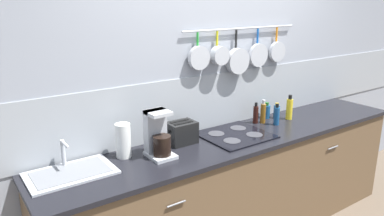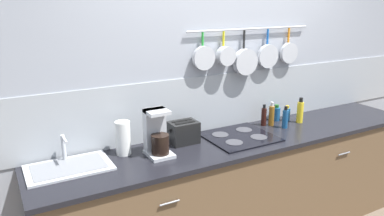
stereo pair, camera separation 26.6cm
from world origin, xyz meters
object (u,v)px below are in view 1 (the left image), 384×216
Objects in this scene: bottle_vinegar at (263,113)px; bottle_cooking_wine at (277,116)px; bottle_hot_sauce at (256,114)px; bottle_dish_soap at (289,108)px; bottle_sesame_oil at (266,111)px; paper_towel_roll at (123,141)px; bottle_olive_oil at (277,111)px; coffee_maker at (158,137)px; toaster at (182,133)px.

bottle_vinegar reaches higher than bottle_cooking_wine.
bottle_hot_sauce is at bearing 130.55° from bottle_cooking_wine.
bottle_sesame_oil is at bearing 134.54° from bottle_dish_soap.
paper_towel_roll is at bearing 174.72° from bottle_cooking_wine.
bottle_sesame_oil is 1.03× the size of bottle_olive_oil.
bottle_olive_oil is 0.12m from bottle_dish_soap.
bottle_sesame_oil is at bearing 69.75° from bottle_cooking_wine.
coffee_maker is at bearing -178.42° from bottle_dish_soap.
bottle_vinegar is at bearing -28.58° from bottle_hot_sauce.
bottle_vinegar is at bearing -0.54° from toaster.
paper_towel_roll is 1.70× the size of bottle_olive_oil.
bottle_cooking_wine reaches higher than bottle_sesame_oil.
paper_towel_roll reaches higher than bottle_sesame_oil.
paper_towel_roll reaches higher than bottle_vinegar.
bottle_sesame_oil is at bearing 2.52° from paper_towel_roll.
bottle_hot_sauce is at bearing 0.43° from paper_towel_roll.
paper_towel_roll is at bearing -179.74° from bottle_olive_oil.
bottle_sesame_oil is at bearing 142.71° from bottle_olive_oil.
coffee_maker reaches higher than bottle_cooking_wine.
toaster is 1.02× the size of bottle_dish_soap.
bottle_dish_soap is (0.07, -0.09, 0.04)m from bottle_olive_oil.
bottle_hot_sauce is 0.35m from bottle_dish_soap.
paper_towel_roll is 1.29× the size of bottle_hot_sauce.
toaster is at bearing -178.86° from bottle_olive_oil.
bottle_hot_sauce is at bearing 6.97° from coffee_maker.
paper_towel_roll is 1.15× the size of bottle_vinegar.
toaster is 1.14m from bottle_dish_soap.
toaster reaches higher than bottle_olive_oil.
toaster is at bearing 172.90° from bottle_cooking_wine.
toaster is 1.00m from bottle_sesame_oil.
bottle_sesame_oil is at bearing 16.16° from bottle_hot_sauce.
paper_towel_roll is at bearing 178.28° from toaster.
bottle_dish_soap is at bearing -12.27° from bottle_vinegar.
toaster is at bearing -1.72° from paper_towel_roll.
bottle_dish_soap reaches higher than bottle_vinegar.
bottle_dish_soap is at bearing -3.43° from toaster.
toaster is at bearing -178.31° from bottle_hot_sauce.
paper_towel_roll reaches higher than bottle_dish_soap.
bottle_sesame_oil is 0.10m from bottle_olive_oil.
bottle_hot_sauce is 0.27m from bottle_olive_oil.
bottle_dish_soap reaches higher than bottle_cooking_wine.
coffee_maker is at bearing -158.05° from toaster.
bottle_hot_sauce is 0.18m from bottle_cooking_wine.
coffee_maker is 1.13m from bottle_vinegar.
coffee_maker is at bearing -171.61° from bottle_sesame_oil.
bottle_sesame_oil is (0.07, 0.19, -0.02)m from bottle_cooking_wine.
bottle_vinegar is (0.86, -0.01, 0.01)m from toaster.
toaster is at bearing 21.95° from coffee_maker.
coffee_maker reaches higher than bottle_dish_soap.
coffee_maker reaches higher than bottle_sesame_oil.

